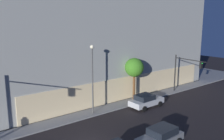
% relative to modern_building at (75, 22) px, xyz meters
% --- Properties ---
extents(modern_building, '(34.48, 29.77, 21.43)m').
position_rel_modern_building_xyz_m(modern_building, '(0.00, 0.00, 0.00)').
color(modern_building, '#4C4C51').
rests_on(modern_building, ground).
extents(traffic_light_far_corner, '(0.62, 5.36, 5.60)m').
position_rel_modern_building_xyz_m(traffic_light_far_corner, '(7.80, -18.01, -6.66)').
color(traffic_light_far_corner, black).
rests_on(traffic_light_far_corner, sidewalk_corner).
extents(street_lamp_sidewalk, '(0.44, 0.44, 7.98)m').
position_rel_modern_building_xyz_m(street_lamp_sidewalk, '(-7.22, -16.34, -5.48)').
color(street_lamp_sidewalk, '#494949').
rests_on(street_lamp_sidewalk, sidewalk_corner).
extents(sidewalk_tree, '(2.55, 2.55, 5.76)m').
position_rel_modern_building_xyz_m(sidewalk_tree, '(0.02, -15.52, -6.07)').
color(sidewalk_tree, brown).
rests_on(sidewalk_tree, sidewalk_corner).
extents(car_grey, '(4.45, 2.27, 1.63)m').
position_rel_modern_building_xyz_m(car_grey, '(-6.56, -25.96, -9.80)').
color(car_grey, slate).
rests_on(car_grey, ground).
extents(car_silver, '(4.65, 2.27, 1.66)m').
position_rel_modern_building_xyz_m(car_silver, '(-0.53, -18.36, -9.79)').
color(car_silver, '#B7BABF').
rests_on(car_silver, ground).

